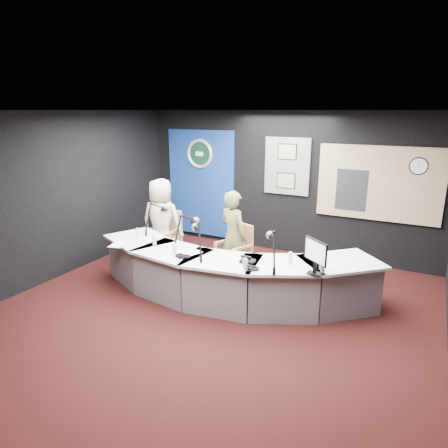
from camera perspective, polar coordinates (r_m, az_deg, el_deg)
The scene contains 31 objects.
ground at distance 5.86m, azimuth -1.93°, elevation -12.60°, with size 6.00×6.00×0.00m, color black.
ceiling at distance 5.14m, azimuth -2.23°, elevation 15.95°, with size 6.00×6.00×0.02m, color silver.
wall_back at distance 8.02m, azimuth 8.62°, elevation 5.73°, with size 6.00×0.02×2.80m, color black.
wall_left at distance 7.26m, azimuth -23.18°, elevation 3.55°, with size 0.02×6.00×2.80m, color black.
broadcast_desk at distance 6.15m, azimuth 0.16°, elevation -7.26°, with size 4.50×1.90×0.75m, color silver, non-canonical shape.
backdrop_panel at distance 8.81m, azimuth -3.30°, elevation 5.80°, with size 1.60×0.05×2.30m, color navy.
agency_seal at distance 8.68m, azimuth -3.50°, elevation 9.99°, with size 0.63×0.63×0.07m, color silver.
seal_center at distance 8.68m, azimuth -3.49°, elevation 9.99°, with size 0.48×0.48×0.01m, color black.
pinboard at distance 7.92m, azimuth 8.99°, elevation 8.15°, with size 0.90×0.04×1.10m, color slate.
framed_photo_upper at distance 7.86m, azimuth 9.01°, elevation 10.15°, with size 0.34×0.02×0.27m, color gray.
framed_photo_lower at distance 7.93m, azimuth 8.84°, elevation 6.12°, with size 0.34×0.02×0.27m, color gray.
booth_window_frame at distance 7.59m, azimuth 21.21°, elevation 5.40°, with size 2.12×0.06×1.32m, color tan.
booth_glow at distance 7.58m, azimuth 21.20°, elevation 5.39°, with size 2.00×0.02×1.20m, color #FFD9A1.
equipment_rack at distance 7.64m, azimuth 17.73°, elevation 4.65°, with size 0.55×0.02×0.75m, color black.
wall_clock at distance 7.47m, azimuth 26.04°, elevation 7.44°, with size 0.28×0.28×0.01m, color white.
armchair_left at distance 7.61m, azimuth -8.81°, elevation -2.01°, with size 0.54×0.54×0.96m, color #AB734E, non-canonical shape.
armchair_right at distance 6.74m, azimuth 1.31°, elevation -3.83°, with size 0.58×0.58×1.04m, color #AB734E, non-canonical shape.
draped_jacket at distance 7.75m, azimuth -7.75°, elevation -0.51°, with size 0.50×0.10×0.70m, color #6B645A.
person_man at distance 7.51m, azimuth -8.92°, elevation 0.36°, with size 0.79×0.51×1.61m, color beige.
person_woman at distance 6.66m, azimuth 1.33°, elevation -1.75°, with size 0.56×0.37×1.55m, color #606635.
computer_monitor at distance 5.23m, azimuth 12.97°, elevation -3.77°, with size 0.41×0.02×0.28m, color black.
desk_phone at distance 5.59m, azimuth 3.38°, elevation -5.32°, with size 0.19×0.15×0.05m, color black.
headphones_near at distance 5.38m, azimuth 3.86°, elevation -6.26°, with size 0.19×0.19×0.03m, color black.
headphones_far at distance 5.82m, azimuth -5.92°, elevation -4.58°, with size 0.20×0.20×0.03m, color black.
paper_stack at distance 6.54m, azimuth -14.88°, elevation -2.84°, with size 0.21×0.31×0.00m, color white.
notepad at distance 5.99m, azimuth -4.90°, elevation -4.11°, with size 0.23×0.32×0.00m, color white.
boom_mic_a at distance 7.04m, azimuth -9.70°, elevation 1.35°, with size 0.16×0.74×0.60m, color black, non-canonical shape.
boom_mic_b at distance 6.19m, azimuth -5.50°, elevation -0.54°, with size 0.16×0.74×0.60m, color black, non-canonical shape.
boom_mic_c at distance 5.79m, azimuth -3.76°, elevation -1.66°, with size 0.50×0.61×0.60m, color black, non-canonical shape.
boom_mic_d at distance 5.42m, azimuth 6.91°, elevation -2.99°, with size 0.40×0.67×0.60m, color black, non-canonical shape.
water_bottles at distance 5.77m, azimuth -1.42°, elevation -3.89°, with size 3.14×0.59×0.18m, color silver, non-canonical shape.
Camera 1 is at (2.55, -4.47, 2.80)m, focal length 32.00 mm.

